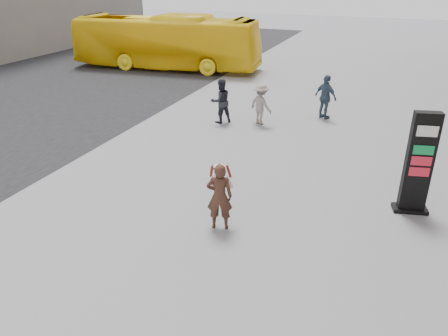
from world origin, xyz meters
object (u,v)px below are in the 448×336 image
at_px(woman, 219,196).
at_px(pedestrian_c, 326,97).
at_px(info_pylon, 419,164).
at_px(pedestrian_b, 261,104).
at_px(bus, 166,42).
at_px(pedestrian_a, 221,101).

height_order(woman, pedestrian_c, pedestrian_c).
relative_size(info_pylon, pedestrian_b, 1.64).
xyz_separation_m(info_pylon, bus, (-13.81, 12.73, 0.26)).
relative_size(pedestrian_a, pedestrian_c, 0.97).
xyz_separation_m(info_pylon, pedestrian_b, (-5.51, 5.02, -0.51)).
xyz_separation_m(bus, pedestrian_a, (6.79, -8.10, -0.70)).
relative_size(pedestrian_b, pedestrian_c, 0.90).
distance_m(pedestrian_b, pedestrian_c, 2.72).
relative_size(bus, pedestrian_a, 6.53).
xyz_separation_m(pedestrian_a, pedestrian_b, (1.51, 0.39, -0.07)).
relative_size(bus, pedestrian_b, 7.08).
bearing_deg(pedestrian_a, bus, -94.99).
distance_m(pedestrian_a, pedestrian_c, 4.21).
height_order(info_pylon, bus, bus).
height_order(info_pylon, pedestrian_c, info_pylon).
relative_size(info_pylon, woman, 1.58).
relative_size(info_pylon, pedestrian_a, 1.52).
xyz_separation_m(woman, pedestrian_b, (-1.35, 7.50, -0.05)).
distance_m(bus, pedestrian_c, 12.15).
bearing_deg(bus, pedestrian_c, -126.09).
bearing_deg(woman, bus, -75.71).
distance_m(woman, pedestrian_b, 7.62).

